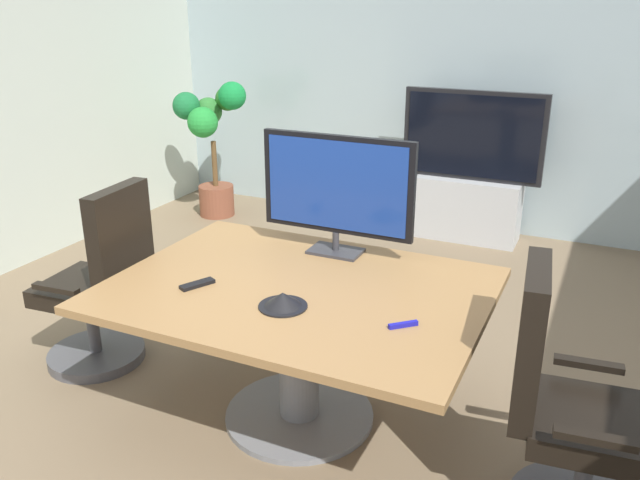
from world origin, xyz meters
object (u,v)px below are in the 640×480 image
(office_chair_left, at_px, (102,292))
(tv_monitor, at_px, (337,188))
(wall_display_unit, at_px, (469,191))
(potted_plant, at_px, (212,135))
(remote_control, at_px, (197,284))
(conference_table, at_px, (298,321))
(conference_phone, at_px, (283,301))
(office_chair_right, at_px, (566,421))

(office_chair_left, distance_m, tv_monitor, 1.48)
(tv_monitor, relative_size, wall_display_unit, 0.64)
(potted_plant, xyz_separation_m, remote_control, (1.81, -2.82, -0.05))
(remote_control, bearing_deg, potted_plant, 148.86)
(conference_table, bearing_deg, tv_monitor, 91.37)
(conference_table, bearing_deg, conference_phone, -79.98)
(office_chair_left, height_order, office_chair_right, same)
(tv_monitor, height_order, remote_control, tv_monitor)
(tv_monitor, xyz_separation_m, potted_plant, (-2.23, 2.13, -0.30))
(tv_monitor, distance_m, remote_control, 0.88)
(office_chair_left, distance_m, office_chair_right, 2.52)
(wall_display_unit, distance_m, conference_phone, 3.25)
(office_chair_right, height_order, wall_display_unit, wall_display_unit)
(conference_table, xyz_separation_m, conference_phone, (0.04, -0.23, 0.21))
(tv_monitor, bearing_deg, conference_table, -88.63)
(potted_plant, distance_m, remote_control, 3.35)
(tv_monitor, bearing_deg, office_chair_left, -159.11)
(conference_table, height_order, tv_monitor, tv_monitor)
(office_chair_right, xyz_separation_m, remote_control, (-1.70, -0.06, 0.29))
(conference_table, height_order, conference_phone, conference_phone)
(conference_table, relative_size, remote_control, 10.41)
(conference_phone, height_order, remote_control, conference_phone)
(office_chair_right, bearing_deg, remote_control, 86.02)
(wall_display_unit, xyz_separation_m, conference_phone, (-0.11, -3.23, 0.33))
(tv_monitor, relative_size, potted_plant, 0.64)
(conference_phone, bearing_deg, office_chair_right, 4.09)
(wall_display_unit, distance_m, remote_control, 3.28)
(office_chair_right, distance_m, conference_phone, 1.26)
(remote_control, bearing_deg, conference_phone, 23.20)
(wall_display_unit, bearing_deg, office_chair_right, -70.65)
(conference_table, xyz_separation_m, potted_plant, (-2.24, 2.62, 0.24))
(office_chair_right, bearing_deg, wall_display_unit, 13.25)
(office_chair_right, bearing_deg, conference_phone, 88.00)
(tv_monitor, relative_size, remote_control, 4.94)
(wall_display_unit, relative_size, potted_plant, 1.00)
(office_chair_right, distance_m, potted_plant, 4.47)
(tv_monitor, distance_m, wall_display_unit, 2.62)
(office_chair_left, bearing_deg, conference_table, 84.96)
(tv_monitor, bearing_deg, potted_plant, 136.28)
(conference_table, distance_m, office_chair_left, 1.26)
(tv_monitor, bearing_deg, conference_phone, -85.86)
(conference_table, relative_size, potted_plant, 1.35)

